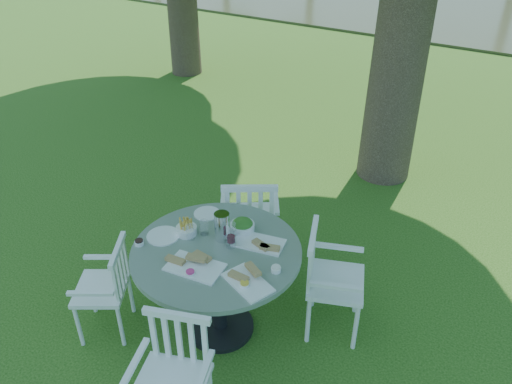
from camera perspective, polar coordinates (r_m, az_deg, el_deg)
ground at (r=4.81m, az=-1.30°, el=-9.70°), size 140.00×140.00×0.00m
table at (r=3.91m, az=-4.44°, el=-8.61°), size 1.30×1.30×0.84m
chair_ne at (r=4.04m, az=7.86°, el=-9.25°), size 0.59×0.61×0.94m
chair_nw at (r=4.60m, az=-0.73°, el=-2.88°), size 0.67×0.66×0.98m
chair_sw at (r=4.18m, az=-16.29°, el=-9.93°), size 0.57×0.57×0.84m
chair_se at (r=3.47m, az=-9.22°, el=-19.06°), size 0.57×0.55×0.89m
tableware at (r=3.83m, az=-4.33°, el=-5.27°), size 1.19×0.85×0.24m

